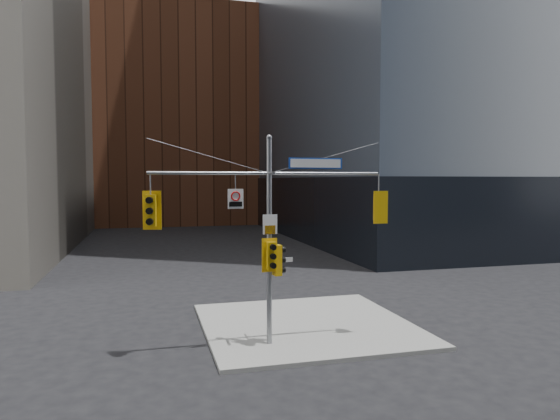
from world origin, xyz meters
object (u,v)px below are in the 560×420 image
traffic_light_pole_front (271,256)px  regulatory_sign_arm (236,198)px  traffic_light_west_arm (151,211)px  traffic_light_east_arm (379,207)px  street_sign_blade (316,163)px  signal_assembly (269,220)px  traffic_light_pole_side (278,260)px

traffic_light_pole_front → regulatory_sign_arm: bearing=160.2°
traffic_light_west_arm → regulatory_sign_arm: bearing=12.7°
traffic_light_east_arm → street_sign_blade: (-2.40, 0.00, 1.55)m
traffic_light_pole_front → regulatory_sign_arm: regulatory_sign_arm is taller
traffic_light_west_arm → regulatory_sign_arm: (2.73, -0.03, 0.37)m
signal_assembly → street_sign_blade: size_ratio=4.09×
signal_assembly → traffic_light_east_arm: bearing=0.0°
signal_assembly → street_sign_blade: signal_assembly is taller
traffic_light_west_arm → regulatory_sign_arm: 2.76m
signal_assembly → traffic_light_east_arm: (4.06, 0.00, 0.38)m
signal_assembly → traffic_light_pole_front: bearing=-90.2°
traffic_light_east_arm → traffic_light_pole_front: size_ratio=1.02×
signal_assembly → traffic_light_west_arm: bearing=179.8°
traffic_light_west_arm → street_sign_blade: size_ratio=0.64×
signal_assembly → traffic_light_west_arm: signal_assembly is taller
signal_assembly → traffic_light_pole_side: bearing=2.2°
street_sign_blade → regulatory_sign_arm: street_sign_blade is taller
signal_assembly → traffic_light_pole_side: signal_assembly is taller
regulatory_sign_arm → street_sign_blade: bearing=-3.9°
traffic_light_pole_side → street_sign_blade: (1.33, -0.01, 3.32)m
regulatory_sign_arm → traffic_light_pole_front: bearing=-16.5°
traffic_light_east_arm → street_sign_blade: street_sign_blade is taller
traffic_light_pole_front → regulatory_sign_arm: size_ratio=1.73×
traffic_light_west_arm → street_sign_blade: (5.55, -0.01, 1.55)m
street_sign_blade → regulatory_sign_arm: 3.05m
traffic_light_east_arm → signal_assembly: bearing=-2.4°
regulatory_sign_arm → signal_assembly: bearing=-3.4°
traffic_light_east_arm → traffic_light_pole_side: bearing=-2.6°
traffic_light_east_arm → street_sign_blade: bearing=-2.5°
traffic_light_west_arm → regulatory_sign_arm: size_ratio=1.90×
traffic_light_west_arm → traffic_light_east_arm: 7.94m
street_sign_blade → regulatory_sign_arm: size_ratio=2.96×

